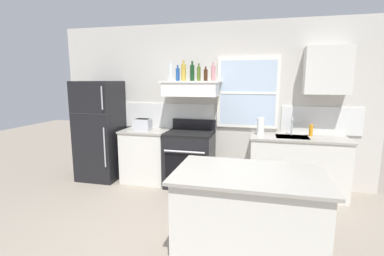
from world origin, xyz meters
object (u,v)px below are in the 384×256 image
(refrigerator, at_px, (100,131))
(stove_range, at_px, (190,158))
(bottle_olive_oil_square, at_px, (199,74))
(bottle_rose_pink, at_px, (213,73))
(toaster, at_px, (143,124))
(bottle_clear_tall, at_px, (171,72))
(paper_towel_roll, at_px, (261,127))
(bottle_blue_liqueur, at_px, (178,74))
(bottle_dark_green_wine, at_px, (192,73))
(dish_soap_bottle, at_px, (311,130))
(kitchen_island, at_px, (248,217))
(bottle_brown_stout, at_px, (206,75))
(bottle_champagne_gold_foil, at_px, (184,72))

(refrigerator, xyz_separation_m, stove_range, (1.65, 0.02, -0.41))
(bottle_olive_oil_square, relative_size, bottle_rose_pink, 0.95)
(toaster, relative_size, bottle_clear_tall, 0.87)
(paper_towel_roll, bearing_deg, bottle_clear_tall, 177.37)
(bottle_blue_liqueur, relative_size, bottle_olive_oil_square, 0.92)
(bottle_dark_green_wine, xyz_separation_m, dish_soap_bottle, (1.88, -0.02, -0.88))
(bottle_dark_green_wine, bearing_deg, paper_towel_roll, -6.05)
(kitchen_island, bearing_deg, bottle_rose_pink, 109.29)
(bottle_olive_oil_square, relative_size, bottle_brown_stout, 1.24)
(bottle_champagne_gold_foil, distance_m, bottle_rose_pink, 0.48)
(bottle_brown_stout, relative_size, paper_towel_roll, 0.84)
(bottle_blue_liqueur, height_order, bottle_dark_green_wine, bottle_dark_green_wine)
(dish_soap_bottle, height_order, kitchen_island, dish_soap_bottle)
(stove_range, distance_m, bottle_rose_pink, 1.45)
(refrigerator, height_order, kitchen_island, refrigerator)
(toaster, height_order, bottle_clear_tall, bottle_clear_tall)
(stove_range, bearing_deg, refrigerator, -179.20)
(bottle_blue_liqueur, height_order, paper_towel_roll, bottle_blue_liqueur)
(bottle_clear_tall, height_order, bottle_blue_liqueur, bottle_clear_tall)
(bottle_clear_tall, relative_size, bottle_blue_liqueur, 1.33)
(dish_soap_bottle, xyz_separation_m, kitchen_island, (-0.84, -1.97, -0.54))
(bottle_olive_oil_square, bearing_deg, paper_towel_roll, -4.91)
(bottle_clear_tall, xyz_separation_m, paper_towel_roll, (1.48, -0.07, -0.84))
(bottle_clear_tall, bearing_deg, kitchen_island, -54.26)
(stove_range, bearing_deg, bottle_olive_oil_square, 46.42)
(toaster, xyz_separation_m, bottle_clear_tall, (0.50, 0.07, 0.88))
(bottle_champagne_gold_foil, relative_size, bottle_rose_pink, 1.12)
(refrigerator, relative_size, bottle_dark_green_wine, 5.44)
(dish_soap_bottle, bearing_deg, bottle_dark_green_wine, 179.40)
(stove_range, xyz_separation_m, bottle_clear_tall, (-0.35, 0.11, 1.42))
(toaster, height_order, bottle_blue_liqueur, bottle_blue_liqueur)
(bottle_olive_oil_square, height_order, dish_soap_bottle, bottle_olive_oil_square)
(bottle_clear_tall, distance_m, bottle_brown_stout, 0.60)
(bottle_blue_liqueur, bearing_deg, refrigerator, -175.08)
(refrigerator, height_order, bottle_dark_green_wine, bottle_dark_green_wine)
(bottle_blue_liqueur, bearing_deg, toaster, -173.85)
(toaster, bearing_deg, bottle_brown_stout, 1.77)
(bottle_blue_liqueur, height_order, bottle_champagne_gold_foil, bottle_champagne_gold_foil)
(bottle_clear_tall, relative_size, bottle_olive_oil_square, 1.22)
(bottle_clear_tall, height_order, kitchen_island, bottle_clear_tall)
(bottle_champagne_gold_foil, distance_m, bottle_brown_stout, 0.37)
(stove_range, bearing_deg, dish_soap_bottle, 4.18)
(bottle_brown_stout, height_order, bottle_rose_pink, bottle_rose_pink)
(stove_range, relative_size, dish_soap_bottle, 6.06)
(bottle_clear_tall, bearing_deg, toaster, -171.69)
(bottle_clear_tall, bearing_deg, bottle_olive_oil_square, 2.30)
(bottle_olive_oil_square, bearing_deg, bottle_rose_pink, 0.62)
(bottle_clear_tall, height_order, bottle_champagne_gold_foil, bottle_clear_tall)
(bottle_olive_oil_square, bearing_deg, toaster, -174.59)
(bottle_dark_green_wine, bearing_deg, bottle_olive_oil_square, -15.56)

